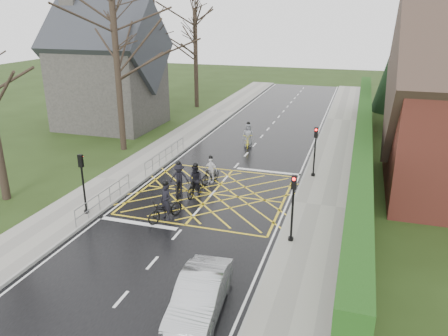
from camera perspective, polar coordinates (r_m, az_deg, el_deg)
The scene contains 22 objects.
ground at distance 24.52m, azimuth -1.55°, elevation -3.39°, with size 120.00×120.00×0.00m, color black.
road at distance 24.52m, azimuth -1.55°, elevation -3.38°, with size 9.00×80.00×0.01m, color black.
sidewalk_right at distance 23.39m, azimuth 12.54°, elevation -4.88°, with size 3.00×80.00×0.15m, color gray.
sidewalk_left at distance 26.92m, azimuth -13.73°, elevation -1.64°, with size 3.00×80.00×0.15m, color gray.
stone_wall at distance 28.84m, azimuth 17.21°, elevation 0.05°, with size 0.50×38.00×0.70m, color slate.
hedge at distance 28.32m, azimuth 17.56°, elevation 3.39°, with size 0.90×38.00×2.80m, color #16360E.
conifer at distance 47.64m, azimuth 21.99°, elevation 12.78°, with size 4.60×4.60×10.00m.
church at distance 39.62m, azimuth -14.92°, elevation 12.29°, with size 8.80×7.80×11.00m.
tree_near at distance 31.89m, azimuth -14.06°, elevation 16.10°, with size 9.24×9.24×11.44m.
tree_mid at distance 39.37m, azimuth -9.22°, elevation 18.06°, with size 10.08×10.08×12.48m.
tree_far at distance 46.47m, azimuth -3.77°, elevation 16.70°, with size 8.40×8.40×10.40m.
railing_south at distance 23.25m, azimuth -15.36°, elevation -3.39°, with size 0.05×5.04×1.03m.
railing_north at distance 29.39m, azimuth -7.63°, elevation 2.05°, with size 0.05×6.04×1.03m.
traffic_light_ne at distance 26.81m, azimuth 11.76°, elevation 2.02°, with size 0.24×0.31×3.21m.
traffic_light_se at distance 19.01m, azimuth 8.93°, elevation -5.32°, with size 0.24×0.31×3.21m.
traffic_light_sw at distance 22.41m, azimuth -17.88°, elevation -2.10°, with size 0.24×0.31×3.21m.
cyclist_rear at distance 21.49m, azimuth -7.64°, elevation -5.10°, with size 1.57×2.24×2.06m.
cyclist_back at distance 24.11m, azimuth -3.74°, elevation -2.00°, with size 0.91×1.94×1.90m.
cyclist_mid at distance 24.56m, azimuth -5.92°, elevation -1.74°, with size 1.24×2.03×1.87m.
cyclist_front at distance 25.91m, azimuth -1.77°, elevation -0.62°, with size 0.98×1.74×1.68m.
cyclist_lead at distance 33.00m, azimuth 3.14°, elevation 3.94°, with size 1.15×2.07×1.91m.
car at distance 15.21m, azimuth -3.19°, elevation -16.31°, with size 1.46×4.19×1.38m, color #A4A7AB.
Camera 1 is at (7.40, -21.30, 9.64)m, focal length 35.00 mm.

